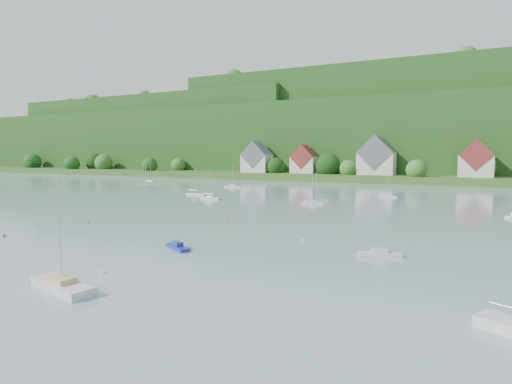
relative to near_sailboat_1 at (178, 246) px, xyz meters
The scene contains 16 objects.
far_shore_strip 164.53m from the near_sailboat_1, 92.78° to the left, with size 600.00×60.00×3.00m, color #315520.
forested_ridge 234.11m from the near_sailboat_1, 91.86° to the left, with size 620.00×181.22×69.89m.
village_building_0 164.16m from the near_sailboat_1, 112.60° to the left, with size 14.00×10.40×16.00m.
village_building_1 158.18m from the near_sailboat_1, 103.91° to the left, with size 12.00×9.36×14.00m.
village_building_2 152.68m from the near_sailboat_1, 91.12° to the left, with size 16.00×11.44×18.00m.
village_building_3 155.08m from the near_sailboat_1, 76.16° to the left, with size 13.00×10.40×15.50m.
near_sailboat_1 is the anchor object (origin of this frame).
near_sailboat_2 18.25m from the near_sailboat_1, 87.66° to the right, with size 8.28×4.04×10.77m.
near_sailboat_3 25.46m from the near_sailboat_1, 17.07° to the left, with size 5.31×3.14×6.92m.
mooring_buoy_0 28.91m from the near_sailboat_1, behind, with size 0.50×0.50×0.50m, color #E06D00.
mooring_buoy_1 12.45m from the near_sailboat_1, 90.94° to the right, with size 0.42×0.42×0.42m, color silver.
mooring_buoy_2 24.80m from the near_sailboat_1, 17.58° to the left, with size 0.39×0.39×0.39m, color #E06D00.
mooring_buoy_3 24.65m from the near_sailboat_1, 105.47° to the left, with size 0.46×0.46×0.46m, color #E06D00.
mooring_buoy_4 17.65m from the near_sailboat_1, 42.61° to the left, with size 0.44×0.44×0.44m, color silver.
mooring_buoy_5 28.90m from the near_sailboat_1, 159.89° to the left, with size 0.50×0.50×0.50m, color #E06D00.
far_sailboat_cluster 79.21m from the near_sailboat_1, 85.50° to the left, with size 199.56×61.20×8.71m.
Camera 1 is at (41.16, -8.31, 12.37)m, focal length 29.65 mm.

